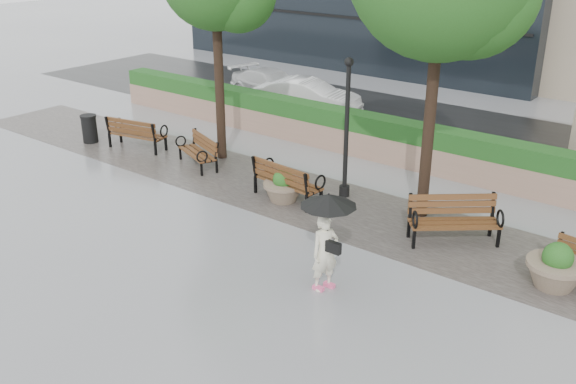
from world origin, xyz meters
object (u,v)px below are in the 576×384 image
Objects in this scene: bench_3 at (453,230)px; planter_right at (555,270)px; lamppost at (346,138)px; pedestrian at (327,233)px; planter_left at (283,189)px; car_left at (272,86)px; bench_0 at (137,140)px; bench_2 at (287,189)px; bench_1 at (198,158)px; car_right at (308,97)px; trash_bin at (90,130)px.

planter_right is (2.48, -0.59, 0.06)m from bench_3.
pedestrian is at bearing -61.30° from lamppost.
planter_left is 10.54m from car_left.
pedestrian is at bearing 149.47° from bench_0.
bench_1 is at bearing 0.19° from bench_2.
bench_0 is 1.75× the size of planter_right.
pedestrian is at bearing -148.28° from bench_3.
bench_2 is 1.00× the size of bench_3.
bench_3 is (11.05, 0.08, 0.01)m from bench_0.
bench_0 reaches higher than planter_right.
bench_1 is at bearing 87.87° from pedestrian.
bench_0 is 11.05m from bench_3.
car_left is (-11.47, 7.46, 0.31)m from bench_3.
bench_2 is (6.48, -0.30, 0.01)m from bench_0.
car_left reaches higher than planter_right.
car_right is at bearing 147.73° from planter_right.
pedestrian is (2.33, -4.25, -0.40)m from lamppost.
planter_right is 0.27× the size of car_left.
bench_2 is at bearing 145.04° from bench_3.
car_right is at bearing -94.61° from car_left.
planter_right is 15.34m from trash_bin.
planter_left is at bearing 146.70° from bench_3.
planter_right is 13.73m from car_right.
planter_right is (10.79, -0.58, 0.11)m from bench_1.
planter_left is 4.62m from pedestrian.
bench_1 is at bearing -170.83° from lamppost.
car_left is at bearing 139.97° from lamppost.
lamppost is at bearing -127.34° from bench_2.
bench_0 is at bearing -157.08° from bench_1.
lamppost reaches higher than bench_0.
bench_3 is 3.79m from pedestrian.
bench_3 reaches higher than bench_2.
bench_3 is at bearing 21.58° from bench_1.
trash_bin is 12.07m from pedestrian.
bench_1 is 4.59m from trash_bin.
car_right is at bearing -51.55° from bench_2.
pedestrian is at bearing -4.47° from bench_1.
car_left is 1.05× the size of car_right.
car_left reaches higher than bench_0.
lamppost is (-3.50, 0.76, 1.33)m from bench_3.
lamppost is at bearing -149.96° from car_right.
bench_0 is 10.50m from pedestrian.
trash_bin is (-8.26, -0.09, 0.10)m from planter_left.
bench_3 is at bearing -139.70° from car_right.
bench_0 is 1.00× the size of bench_3.
bench_2 is at bearing -133.18° from lamppost.
planter_left is (-0.03, -0.14, 0.03)m from bench_2.
bench_1 is 3.76m from bench_2.
bench_2 is 8.46m from car_right.
bench_2 is 0.48× the size of car_left.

